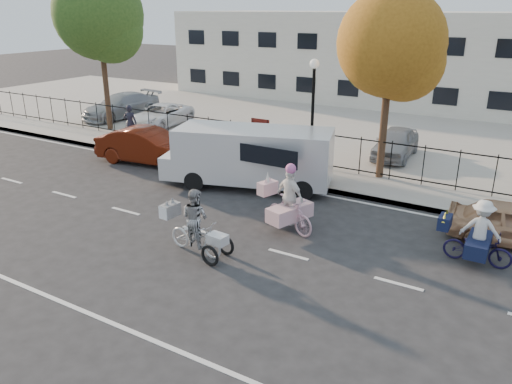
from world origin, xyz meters
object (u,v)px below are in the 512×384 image
Objects in this scene: zebra_trike at (196,229)px; pedestrian at (130,123)px; unicorn_bike at (289,206)px; lot_car_b at (161,115)px; bull_bike at (478,239)px; red_sedan at (148,146)px; lot_car_d at (396,143)px; white_van at (251,155)px; lamppost at (313,96)px; lot_car_a at (121,106)px.

zebra_trike is 1.22× the size of pedestrian.
lot_car_b is at bearing 74.32° from unicorn_bike.
bull_bike is 18.84m from lot_car_b.
pedestrian reaches higher than red_sedan.
lot_car_d is at bearing 175.04° from pedestrian.
red_sedan is 1.22× the size of lot_car_d.
unicorn_bike is 14.69m from lot_car_b.
zebra_trike is 5.59m from white_van.
red_sedan is at bearing 79.25° from bull_bike.
zebra_trike is at bearing -103.47° from lot_car_d.
zebra_trike is 2.96m from unicorn_bike.
pedestrian is 0.41× the size of lot_car_b.
lamppost is 2.01× the size of zebra_trike.
red_sedan is 1.06× the size of lot_car_b.
pedestrian reaches higher than lot_car_d.
pedestrian is at bearing 147.37° from white_van.
lamppost reaches higher than lot_car_b.
lot_car_a is at bearing -63.32° from pedestrian.
pedestrian reaches higher than zebra_trike.
lot_car_b is at bearing 65.65° from bull_bike.
pedestrian is 5.70m from lot_car_a.
bull_bike reaches higher than lot_car_d.
zebra_trike reaches higher than bull_bike.
white_van is at bearing -16.97° from lot_car_a.
unicorn_bike is at bearing -39.19° from lot_car_b.
white_van reaches higher than unicorn_bike.
lamppost is 2.46× the size of pedestrian.
bull_bike is at bearing -31.59° from white_van.
unicorn_bike reaches higher than pedestrian.
pedestrian is (-2.96, 2.02, 0.28)m from red_sedan.
pedestrian is 3.30m from lot_car_b.
lot_car_a is at bearing 43.96° from red_sedan.
bull_bike is 9.38m from lot_car_d.
lot_car_a is 3.51m from lot_car_b.
zebra_trike reaches higher than lot_car_d.
red_sedan is at bearing 55.18° from zebra_trike.
pedestrian is at bearing 47.90° from red_sedan.
lot_car_d is at bearing 42.27° from white_van.
lot_car_b is (-12.12, 8.31, -0.03)m from unicorn_bike.
white_van is 13.94m from lot_car_a.
pedestrian reaches higher than bull_bike.
lamppost is at bearing 159.10° from pedestrian.
white_van is at bearing -101.03° from red_sedan.
lot_car_d is at bearing -5.55° from zebra_trike.
lamppost is 10.98m from lot_car_b.
white_van is at bearing 65.75° from unicorn_bike.
unicorn_bike is 1.14× the size of bull_bike.
red_sedan is at bearing -149.92° from lot_car_d.
unicorn_bike is 0.57× the size of lot_car_d.
unicorn_bike is at bearing -96.91° from lot_car_d.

